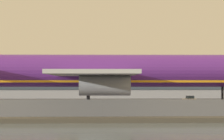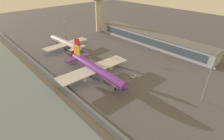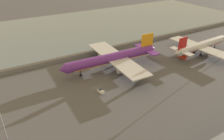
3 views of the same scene
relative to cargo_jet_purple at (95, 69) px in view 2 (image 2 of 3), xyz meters
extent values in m
plane|color=#4C4C51|center=(-1.08, -4.23, -5.77)|extent=(500.00, 500.00, 0.00)
cube|color=#474238|center=(-1.08, -24.73, -5.52)|extent=(320.00, 3.00, 0.50)
cube|color=slate|center=(-1.08, -20.23, -4.66)|extent=(280.00, 0.08, 2.22)
cylinder|color=slate|center=(-99.08, -20.23, -4.66)|extent=(0.10, 0.10, 2.22)
cylinder|color=slate|center=(-1.08, -20.23, -4.66)|extent=(0.10, 0.10, 2.22)
cylinder|color=#602889|center=(0.85, -0.02, 0.21)|extent=(48.70, 6.26, 4.89)
cone|color=#602889|center=(26.48, -0.75, 0.21)|extent=(3.31, 4.73, 4.64)
cone|color=#602889|center=(-24.77, 0.70, 0.21)|extent=(3.30, 4.49, 4.40)
cube|color=#232D3D|center=(23.19, -0.66, 0.82)|extent=(2.80, 4.23, 1.47)
cube|color=orange|center=(0.85, -0.02, -1.13)|extent=(41.39, 5.08, 0.88)
cube|color=#B7BABF|center=(-1.24, 11.70, -0.40)|extent=(11.34, 23.61, 0.49)
cube|color=#B7BABF|center=(-1.90, -11.61, -0.40)|extent=(11.34, 23.61, 0.49)
cylinder|color=#B7BABF|center=(0.16, 9.79, -1.99)|extent=(6.87, 2.88, 2.69)
cylinder|color=#B7BABF|center=(-0.40, -9.79, -1.99)|extent=(6.87, 2.88, 2.69)
cube|color=orange|center=(-20.51, 0.58, 5.10)|extent=(7.30, 0.79, 8.31)
cube|color=#602889|center=(-20.39, 4.85, 0.58)|extent=(5.10, 8.68, 0.39)
cube|color=#602889|center=(-20.63, -3.69, 0.58)|extent=(5.10, 8.68, 0.39)
cylinder|color=black|center=(17.85, -0.51, -3.66)|extent=(0.34, 0.34, 2.86)
cylinder|color=black|center=(17.85, -0.51, -5.09)|extent=(1.38, 0.58, 1.37)
cylinder|color=black|center=(-2.47, 2.64, -3.66)|extent=(0.39, 0.39, 2.86)
cylinder|color=black|center=(-2.47, 2.64, -5.09)|extent=(1.60, 1.14, 1.57)
cylinder|color=black|center=(-2.62, -2.49, -3.66)|extent=(0.39, 0.39, 2.86)
cylinder|color=black|center=(-2.62, -2.49, -5.09)|extent=(1.60, 1.14, 1.57)
cylinder|color=silver|center=(-53.87, 9.83, -0.49)|extent=(39.98, 6.53, 4.31)
cone|color=silver|center=(-74.92, 8.65, -0.49)|extent=(3.03, 4.24, 4.09)
cone|color=silver|center=(-32.82, 11.01, -0.49)|extent=(3.01, 4.03, 3.88)
cube|color=#232D3D|center=(-72.15, 8.81, 0.04)|extent=(2.57, 3.79, 1.29)
cube|color=#B21919|center=(-53.87, 9.83, -1.68)|extent=(33.97, 5.34, 0.78)
cube|color=#B7BABF|center=(-51.35, 0.41, -1.03)|extent=(9.81, 19.57, 0.43)
cube|color=#B7BABF|center=(-52.42, 19.48, -1.03)|extent=(9.81, 19.57, 0.43)
cylinder|color=#B7BABF|center=(-52.62, 1.87, -2.43)|extent=(5.70, 2.68, 2.37)
cylinder|color=#B7BABF|center=(-53.52, 17.89, -2.43)|extent=(5.70, 2.68, 2.37)
cube|color=#B21919|center=(-36.38, 10.81, 3.81)|extent=(5.99, 0.85, 7.32)
cube|color=silver|center=(-36.19, 7.32, -0.17)|extent=(4.37, 7.22, 0.34)
cube|color=silver|center=(-36.58, 14.31, -0.17)|extent=(4.37, 7.22, 0.34)
cylinder|color=black|center=(-67.78, 9.05, -3.91)|extent=(0.30, 0.30, 2.52)
cylinder|color=black|center=(-67.78, 9.05, -5.17)|extent=(1.23, 0.54, 1.21)
cylinder|color=black|center=(-50.96, 7.73, -3.91)|extent=(0.34, 0.34, 2.52)
cylinder|color=black|center=(-50.96, 7.73, -5.17)|extent=(1.44, 1.05, 1.39)
cylinder|color=black|center=(-51.21, 12.25, -3.91)|extent=(0.34, 0.34, 2.52)
cylinder|color=black|center=(-51.21, 12.25, -5.17)|extent=(1.44, 1.05, 1.39)
cube|color=white|center=(16.13, 16.73, -5.03)|extent=(2.12, 3.43, 1.11)
cube|color=#283847|center=(16.19, 16.34, -4.22)|extent=(1.45, 1.32, 0.50)
cylinder|color=black|center=(16.97, 15.87, -5.42)|extent=(0.34, 0.73, 0.70)
cylinder|color=black|center=(15.63, 15.64, -5.42)|extent=(0.34, 0.73, 0.70)
cylinder|color=black|center=(16.63, 17.82, -5.42)|extent=(0.34, 0.73, 0.70)
cylinder|color=black|center=(15.29, 17.59, -5.42)|extent=(0.34, 0.73, 0.70)
cube|color=red|center=(-39.42, 9.20, -4.51)|extent=(2.23, 5.25, 2.07)
cube|color=#283847|center=(-39.37, 7.38, -4.12)|extent=(2.02, 1.19, 0.83)
cube|color=orange|center=(-39.42, 9.20, -3.37)|extent=(1.06, 0.53, 0.16)
cylinder|color=black|center=(-38.45, 7.61, -5.35)|extent=(0.24, 0.85, 0.84)
cylinder|color=black|center=(-40.31, 7.57, -5.35)|extent=(0.24, 0.85, 0.84)
cylinder|color=black|center=(-38.53, 10.83, -5.35)|extent=(0.24, 0.85, 0.84)
cylinder|color=black|center=(-40.39, 10.79, -5.35)|extent=(0.24, 0.85, 0.84)
cylinder|color=#C6B793|center=(-73.31, 62.13, 10.12)|extent=(6.45, 6.45, 31.79)
cylinder|color=#C6B793|center=(-73.31, 62.13, 26.27)|extent=(12.25, 12.25, 0.50)
cube|color=#9EA3AD|center=(-10.56, 70.46, -1.01)|extent=(110.61, 14.33, 9.53)
cube|color=#3D4C5B|center=(-10.56, 63.22, -0.53)|extent=(101.76, 0.16, 5.72)
cube|color=#5B5E63|center=(-10.56, 70.46, 4.00)|extent=(111.21, 14.93, 0.50)
cylinder|color=gray|center=(-66.26, 18.40, 3.97)|extent=(0.36, 0.36, 19.49)
cube|color=gray|center=(-66.26, 18.40, 13.47)|extent=(3.20, 0.24, 0.24)
cube|color=silver|center=(-67.46, 18.40, 13.17)|extent=(0.60, 0.40, 0.44)
cube|color=silver|center=(-65.06, 18.40, 13.17)|extent=(0.60, 0.40, 0.44)
cylinder|color=gray|center=(54.04, 24.89, 4.05)|extent=(0.36, 0.36, 19.64)
cube|color=gray|center=(54.04, 24.89, 13.61)|extent=(3.20, 0.24, 0.24)
cube|color=silver|center=(52.84, 24.89, 13.31)|extent=(0.60, 0.40, 0.44)
cube|color=silver|center=(55.24, 24.89, 13.31)|extent=(0.60, 0.40, 0.44)
camera|label=1|loc=(-2.84, -80.18, -1.73)|focal=85.00mm
camera|label=2|loc=(74.12, -54.84, 51.01)|focal=28.00mm
camera|label=3|loc=(51.03, 85.42, 46.35)|focal=35.00mm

